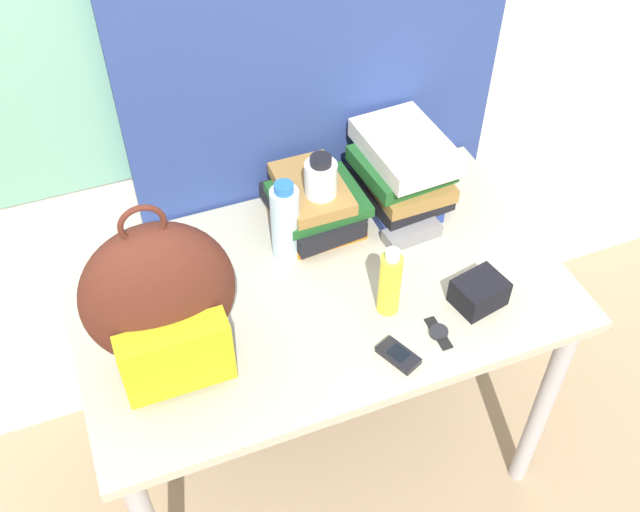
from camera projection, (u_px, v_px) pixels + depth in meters
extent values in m
cube|color=silver|center=(252.00, 20.00, 1.76)|extent=(6.00, 0.05, 2.50)
cube|color=#75B299|center=(42.00, 45.00, 1.58)|extent=(1.10, 0.01, 0.80)
cube|color=navy|center=(319.00, 20.00, 1.76)|extent=(1.00, 0.04, 2.50)
cube|color=#B7B299|center=(320.00, 289.00, 1.82)|extent=(1.18, 0.71, 0.03)
cylinder|color=#B2B2B7|center=(542.00, 407.00, 2.04)|extent=(0.05, 0.05, 0.75)
cylinder|color=#B2B2B7|center=(110.00, 355.00, 2.16)|extent=(0.05, 0.05, 0.75)
cylinder|color=#B2B2B7|center=(440.00, 259.00, 2.43)|extent=(0.05, 0.05, 0.75)
ellipsoid|color=#512319|center=(159.00, 295.00, 1.54)|extent=(0.32, 0.19, 0.37)
cube|color=#B2AD19|center=(177.00, 358.00, 1.52)|extent=(0.23, 0.07, 0.17)
torus|color=#512319|center=(142.00, 224.00, 1.40)|extent=(0.09, 0.01, 0.09)
cube|color=orange|center=(316.00, 217.00, 1.96)|extent=(0.20, 0.23, 0.03)
cube|color=black|center=(312.00, 209.00, 1.92)|extent=(0.20, 0.28, 0.05)
cube|color=#1E5623|center=(318.00, 199.00, 1.89)|extent=(0.23, 0.21, 0.03)
cube|color=olive|center=(312.00, 188.00, 1.88)|extent=(0.16, 0.23, 0.03)
cube|color=navy|center=(395.00, 197.00, 2.01)|extent=(0.17, 0.24, 0.03)
cube|color=black|center=(399.00, 186.00, 1.99)|extent=(0.22, 0.27, 0.04)
cube|color=olive|center=(401.00, 174.00, 1.96)|extent=(0.20, 0.28, 0.04)
cube|color=#1E5623|center=(402.00, 164.00, 1.92)|extent=(0.23, 0.23, 0.04)
cube|color=silver|center=(406.00, 147.00, 1.90)|extent=(0.21, 0.29, 0.05)
cylinder|color=silver|center=(285.00, 224.00, 1.81)|extent=(0.07, 0.07, 0.21)
cylinder|color=#286BB7|center=(284.00, 188.00, 1.73)|extent=(0.05, 0.05, 0.02)
cylinder|color=white|center=(321.00, 200.00, 1.86)|extent=(0.08, 0.08, 0.23)
cylinder|color=black|center=(321.00, 161.00, 1.77)|extent=(0.05, 0.05, 0.02)
cylinder|color=yellow|center=(390.00, 284.00, 1.70)|extent=(0.05, 0.05, 0.17)
cylinder|color=white|center=(393.00, 255.00, 1.63)|extent=(0.03, 0.03, 0.02)
cube|color=black|center=(398.00, 355.00, 1.65)|extent=(0.08, 0.11, 0.02)
cube|color=black|center=(399.00, 353.00, 1.65)|extent=(0.05, 0.05, 0.00)
cube|color=gray|center=(412.00, 233.00, 1.91)|extent=(0.15, 0.07, 0.04)
cube|color=black|center=(479.00, 292.00, 1.75)|extent=(0.13, 0.11, 0.07)
cube|color=black|center=(438.00, 333.00, 1.71)|extent=(0.03, 0.10, 0.00)
cylinder|color=#232328|center=(439.00, 332.00, 1.70)|extent=(0.04, 0.04, 0.01)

